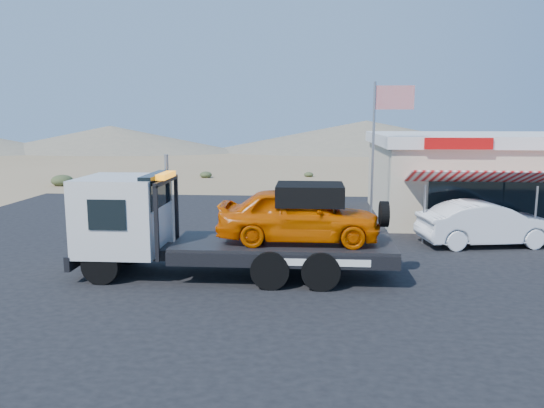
{
  "coord_description": "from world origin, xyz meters",
  "views": [
    {
      "loc": [
        2.25,
        -16.34,
        4.69
      ],
      "look_at": [
        0.87,
        2.99,
        1.5
      ],
      "focal_mm": 35.0,
      "sensor_mm": 36.0,
      "label": 1
    }
  ],
  "objects_px": {
    "tow_truck": "(226,222)",
    "flagpole": "(379,141)",
    "jerky_store": "(486,175)",
    "white_sedan": "(487,224)"
  },
  "relations": [
    {
      "from": "tow_truck",
      "to": "flagpole",
      "type": "distance_m",
      "value": 7.94
    },
    {
      "from": "tow_truck",
      "to": "flagpole",
      "type": "height_order",
      "value": "flagpole"
    },
    {
      "from": "jerky_store",
      "to": "tow_truck",
      "type": "bearing_deg",
      "value": -136.4
    },
    {
      "from": "jerky_store",
      "to": "flagpole",
      "type": "bearing_deg",
      "value": -141.21
    },
    {
      "from": "tow_truck",
      "to": "flagpole",
      "type": "relative_size",
      "value": 1.53
    },
    {
      "from": "tow_truck",
      "to": "jerky_store",
      "type": "distance_m",
      "value": 14.75
    },
    {
      "from": "jerky_store",
      "to": "flagpole",
      "type": "distance_m",
      "value": 7.36
    },
    {
      "from": "tow_truck",
      "to": "jerky_store",
      "type": "xyz_separation_m",
      "value": [
        10.68,
        10.17,
        0.34
      ]
    },
    {
      "from": "white_sedan",
      "to": "jerky_store",
      "type": "bearing_deg",
      "value": -26.29
    },
    {
      "from": "white_sedan",
      "to": "jerky_store",
      "type": "distance_m",
      "value": 6.15
    }
  ]
}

